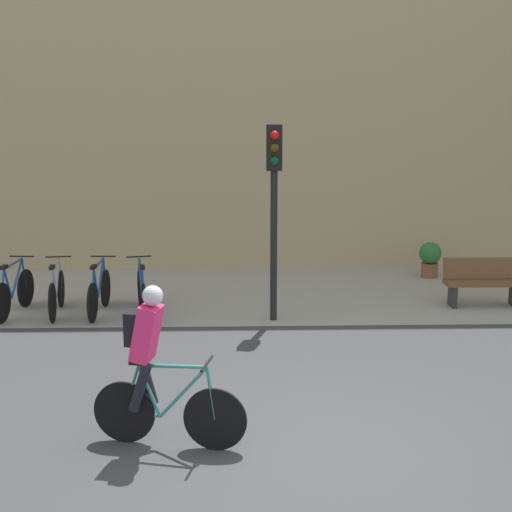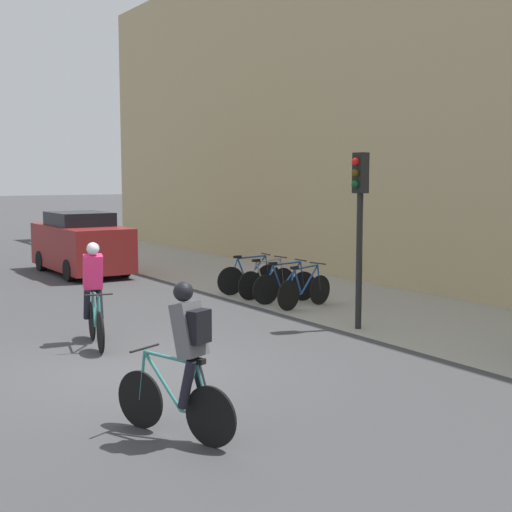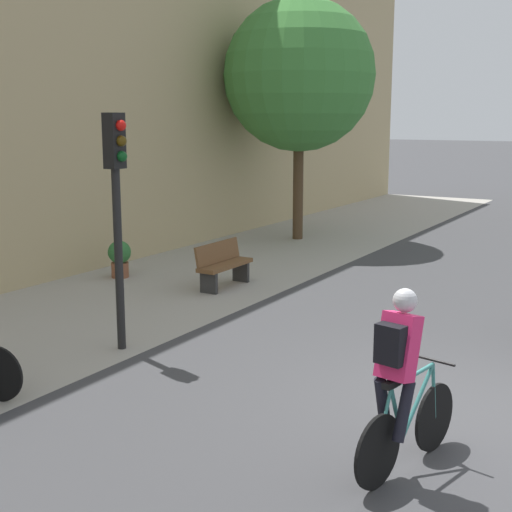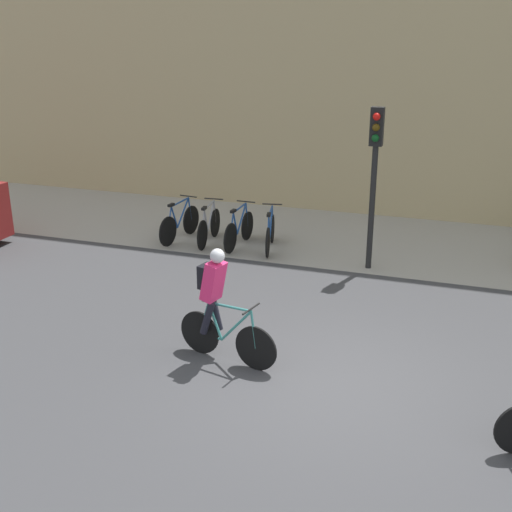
{
  "view_description": "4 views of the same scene",
  "coord_description": "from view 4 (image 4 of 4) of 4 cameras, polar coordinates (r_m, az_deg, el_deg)",
  "views": [
    {
      "loc": [
        -0.95,
        -7.07,
        3.57
      ],
      "look_at": [
        -0.67,
        2.87,
        1.55
      ],
      "focal_mm": 50.0,
      "sensor_mm": 36.0,
      "label": 1
    },
    {
      "loc": [
        9.91,
        -4.09,
        2.92
      ],
      "look_at": [
        0.31,
        2.13,
        1.63
      ],
      "focal_mm": 50.0,
      "sensor_mm": 36.0,
      "label": 2
    },
    {
      "loc": [
        -7.84,
        -1.81,
        3.29
      ],
      "look_at": [
        -0.18,
        2.69,
        1.56
      ],
      "focal_mm": 50.0,
      "sensor_mm": 36.0,
      "label": 3
    },
    {
      "loc": [
        1.54,
        -7.97,
        4.82
      ],
      "look_at": [
        -1.5,
        0.96,
        1.45
      ],
      "focal_mm": 45.0,
      "sensor_mm": 36.0,
      "label": 4
    }
  ],
  "objects": [
    {
      "name": "ground",
      "position": [
        9.44,
        6.88,
        -11.19
      ],
      "size": [
        200.0,
        200.0,
        0.0
      ],
      "primitive_type": "plane",
      "color": "#3D3D3F"
    },
    {
      "name": "parked_bike_2",
      "position": [
        14.86,
        -1.52,
        2.38
      ],
      "size": [
        0.46,
        1.73,
        0.98
      ],
      "color": "black",
      "rests_on": "ground"
    },
    {
      "name": "parked_bike_0",
      "position": [
        15.43,
        -6.8,
        2.92
      ],
      "size": [
        0.46,
        1.75,
        0.99
      ],
      "color": "black",
      "rests_on": "ground"
    },
    {
      "name": "parked_bike_3",
      "position": [
        14.63,
        1.27,
        2.07
      ],
      "size": [
        0.51,
        1.7,
        0.97
      ],
      "color": "black",
      "rests_on": "ground"
    },
    {
      "name": "traffic_light_pole",
      "position": [
        13.2,
        10.52,
        8.49
      ],
      "size": [
        0.26,
        0.3,
        3.36
      ],
      "color": "black",
      "rests_on": "ground"
    },
    {
      "name": "cyclist_pink",
      "position": [
        9.64,
        -3.45,
        -4.08
      ],
      "size": [
        1.68,
        0.56,
        1.79
      ],
      "color": "black",
      "rests_on": "ground"
    },
    {
      "name": "kerb_strip",
      "position": [
        15.57,
        12.18,
        1.17
      ],
      "size": [
        44.0,
        4.5,
        0.01
      ],
      "primitive_type": "cube",
      "color": "#A39E93",
      "rests_on": "ground"
    },
    {
      "name": "parked_bike_1",
      "position": [
        15.13,
        -4.21,
        2.64
      ],
      "size": [
        0.46,
        1.71,
        0.98
      ],
      "color": "black",
      "rests_on": "ground"
    },
    {
      "name": "building_facade",
      "position": [
        17.35,
        14.61,
        20.15
      ],
      "size": [
        44.0,
        0.6,
        10.3
      ],
      "primitive_type": "cube",
      "color": "tan",
      "rests_on": "ground"
    }
  ]
}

